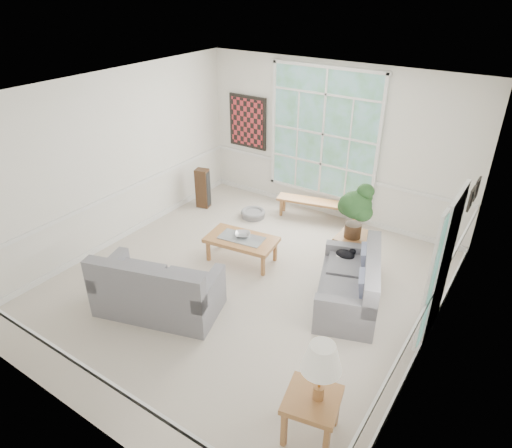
{
  "coord_description": "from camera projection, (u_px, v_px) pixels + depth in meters",
  "views": [
    {
      "loc": [
        3.41,
        -4.76,
        4.35
      ],
      "look_at": [
        0.1,
        0.2,
        1.05
      ],
      "focal_mm": 32.0,
      "sensor_mm": 36.0,
      "label": 1
    }
  ],
  "objects": [
    {
      "name": "pet_bed",
      "position": [
        253.0,
        214.0,
        9.22
      ],
      "size": [
        0.65,
        0.65,
        0.14
      ],
      "primitive_type": "cylinder",
      "rotation": [
        0.0,
        0.0,
        0.44
      ],
      "color": "slate",
      "rests_on": "floor"
    },
    {
      "name": "loveseat_right",
      "position": [
        348.0,
        280.0,
        6.63
      ],
      "size": [
        1.31,
        1.77,
        0.86
      ],
      "primitive_type": "cube",
      "rotation": [
        0.0,
        0.0,
        0.35
      ],
      "color": "slate",
      "rests_on": "floor"
    },
    {
      "name": "window_back",
      "position": [
        323.0,
        134.0,
        8.68
      ],
      "size": [
        2.3,
        0.08,
        2.4
      ],
      "primitive_type": "cube",
      "color": "white",
      "rests_on": "wall_back"
    },
    {
      "name": "loveseat_front",
      "position": [
        158.0,
        282.0,
        6.5
      ],
      "size": [
        1.92,
        1.37,
        0.94
      ],
      "primitive_type": "cube",
      "rotation": [
        0.0,
        0.0,
        0.3
      ],
      "color": "slate",
      "rests_on": "floor"
    },
    {
      "name": "wall_back",
      "position": [
        333.0,
        143.0,
        8.69
      ],
      "size": [
        5.5,
        0.02,
        3.0
      ],
      "primitive_type": "cube",
      "color": "white",
      "rests_on": "ground"
    },
    {
      "name": "cat",
      "position": [
        345.0,
        254.0,
        7.09
      ],
      "size": [
        0.37,
        0.33,
        0.14
      ],
      "primitive_type": "ellipsoid",
      "rotation": [
        0.0,
        0.0,
        0.46
      ],
      "color": "black",
      "rests_on": "loveseat_right"
    },
    {
      "name": "door_sidelight",
      "position": [
        430.0,
        284.0,
        5.33
      ],
      "size": [
        0.08,
        0.26,
        1.9
      ],
      "primitive_type": "cube",
      "color": "white",
      "rests_on": "wall_right"
    },
    {
      "name": "wall_right",
      "position": [
        440.0,
        259.0,
        5.17
      ],
      "size": [
        0.02,
        6.0,
        3.0
      ],
      "primitive_type": "cube",
      "color": "white",
      "rests_on": "ground"
    },
    {
      "name": "wall_art",
      "position": [
        247.0,
        122.0,
        9.55
      ],
      "size": [
        0.9,
        0.06,
        1.1
      ],
      "primitive_type": "cube",
      "color": "maroon",
      "rests_on": "wall_back"
    },
    {
      "name": "side_table",
      "position": [
        311.0,
        416.0,
        4.76
      ],
      "size": [
        0.66,
        0.66,
        0.56
      ],
      "primitive_type": "cube",
      "rotation": [
        0.0,
        0.0,
        0.21
      ],
      "color": "#A56B3B",
      "rests_on": "floor"
    },
    {
      "name": "entry_door",
      "position": [
        442.0,
        266.0,
        5.84
      ],
      "size": [
        0.08,
        0.9,
        2.1
      ],
      "primitive_type": "cube",
      "color": "white",
      "rests_on": "floor"
    },
    {
      "name": "ceiling",
      "position": [
        241.0,
        94.0,
        5.78
      ],
      "size": [
        5.5,
        6.0,
        0.02
      ],
      "primitive_type": "cube",
      "color": "white",
      "rests_on": "ground"
    },
    {
      "name": "wall_frame_near",
      "position": [
        470.0,
        199.0,
        6.43
      ],
      "size": [
        0.04,
        0.26,
        0.32
      ],
      "primitive_type": "cube",
      "color": "black",
      "rests_on": "wall_right"
    },
    {
      "name": "coffee_table",
      "position": [
        242.0,
        249.0,
        7.75
      ],
      "size": [
        1.26,
        0.8,
        0.44
      ],
      "primitive_type": "cube",
      "rotation": [
        0.0,
        0.0,
        0.14
      ],
      "color": "#A56B3B",
      "rests_on": "floor"
    },
    {
      "name": "wall_front",
      "position": [
        60.0,
        315.0,
        4.32
      ],
      "size": [
        5.5,
        0.02,
        3.0
      ],
      "primitive_type": "cube",
      "color": "white",
      "rests_on": "ground"
    },
    {
      "name": "pewter_bowl",
      "position": [
        243.0,
        234.0,
        7.68
      ],
      "size": [
        0.43,
        0.43,
        0.08
      ],
      "primitive_type": "imported",
      "rotation": [
        0.0,
        0.0,
        0.57
      ],
      "color": "#A1A2A6",
      "rests_on": "coffee_table"
    },
    {
      "name": "end_table",
      "position": [
        355.0,
        252.0,
        7.55
      ],
      "size": [
        0.6,
        0.6,
        0.59
      ],
      "primitive_type": "cube",
      "rotation": [
        0.0,
        0.0,
        -0.01
      ],
      "color": "#A56B3B",
      "rests_on": "floor"
    },
    {
      "name": "houseplant",
      "position": [
        355.0,
        211.0,
        7.17
      ],
      "size": [
        0.7,
        0.7,
        0.93
      ],
      "primitive_type": null,
      "rotation": [
        0.0,
        0.0,
        0.34
      ],
      "color": "#22481F",
      "rests_on": "end_table"
    },
    {
      "name": "floor",
      "position": [
        244.0,
        285.0,
        7.23
      ],
      "size": [
        5.5,
        6.0,
        0.01
      ],
      "primitive_type": "cube",
      "color": "#C0B4A5",
      "rests_on": "ground"
    },
    {
      "name": "window_bench",
      "position": [
        318.0,
        210.0,
        9.09
      ],
      "size": [
        1.68,
        0.71,
        0.39
      ],
      "primitive_type": "cube",
      "rotation": [
        0.0,
        0.0,
        0.24
      ],
      "color": "#A56B3B",
      "rests_on": "floor"
    },
    {
      "name": "wall_left",
      "position": [
        112.0,
        161.0,
        7.84
      ],
      "size": [
        0.02,
        6.0,
        3.0
      ],
      "primitive_type": "cube",
      "color": "white",
      "rests_on": "ground"
    },
    {
      "name": "floor_speaker",
      "position": [
        203.0,
        188.0,
        9.47
      ],
      "size": [
        0.3,
        0.26,
        0.83
      ],
      "primitive_type": "cube",
      "rotation": [
        0.0,
        0.0,
        0.24
      ],
      "color": "#3E2716",
      "rests_on": "floor"
    },
    {
      "name": "table_lamp",
      "position": [
        320.0,
        373.0,
        4.46
      ],
      "size": [
        0.48,
        0.48,
        0.71
      ],
      "primitive_type": null,
      "rotation": [
        0.0,
        0.0,
        0.18
      ],
      "color": "white",
      "rests_on": "side_table"
    },
    {
      "name": "wall_frame_far",
      "position": [
        476.0,
        189.0,
        6.73
      ],
      "size": [
        0.04,
        0.26,
        0.32
      ],
      "primitive_type": "cube",
      "color": "black",
      "rests_on": "wall_right"
    }
  ]
}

